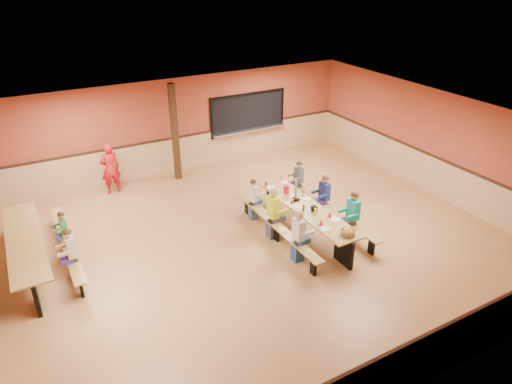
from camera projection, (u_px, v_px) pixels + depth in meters
ground at (249, 244)px, 11.07m from camera, size 12.00×12.00×0.00m
room_envelope at (249, 219)px, 10.76m from camera, size 12.04×10.04×3.02m
kitchen_pass_through at (248, 115)px, 15.39m from camera, size 2.78×0.28×1.38m
structural_post at (175, 133)px, 13.75m from camera, size 0.18×0.18×3.00m
cafeteria_table_main at (305, 214)px, 11.33m from camera, size 1.91×3.70×0.74m
cafeteria_table_second at (27, 248)px, 9.99m from camera, size 1.91×3.70×0.74m
seated_child_white_left at (298, 237)px, 10.21m from camera, size 0.39×0.32×1.25m
seated_adult_yellow at (273, 214)px, 11.06m from camera, size 0.42×0.35×1.32m
seated_child_grey_left at (253, 200)px, 11.90m from camera, size 0.34×0.27×1.14m
seated_child_teal_right at (353, 216)px, 11.00m from camera, size 0.41×0.33×1.28m
seated_child_navy_right at (324, 197)px, 11.92m from camera, size 0.38×0.31×1.23m
seated_child_char_right at (299, 181)px, 12.87m from camera, size 0.35×0.29×1.17m
seated_child_green_sec at (65, 233)px, 10.46m from camera, size 0.32×0.26×1.11m
seated_child_tan_sec at (72, 254)px, 9.63m from camera, size 0.37×0.30×1.21m
standing_woman at (110, 168)px, 13.20m from camera, size 0.59×0.41×1.54m
punch_pitcher at (286, 189)px, 11.82m from camera, size 0.16×0.16×0.22m
chip_bowl at (348, 232)px, 10.02m from camera, size 0.32×0.32×0.15m
napkin_dispenser at (314, 209)px, 10.98m from camera, size 0.10×0.14×0.13m
condiment_mustard at (315, 212)px, 10.81m from camera, size 0.06×0.06×0.17m
condiment_ketchup at (304, 208)px, 10.98m from camera, size 0.06×0.06×0.17m
table_paddle at (296, 195)px, 11.45m from camera, size 0.16×0.16×0.56m
place_settings at (306, 204)px, 11.21m from camera, size 0.65×3.30×0.11m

